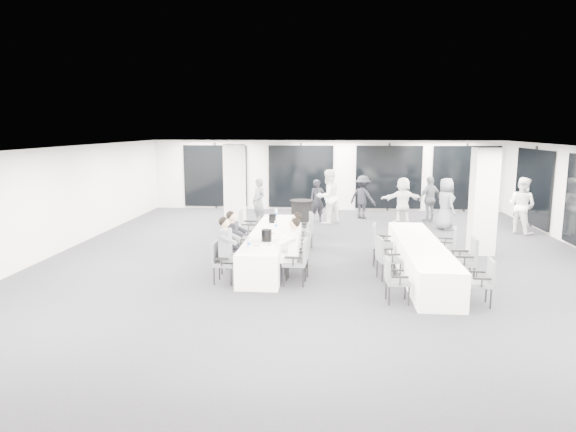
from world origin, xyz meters
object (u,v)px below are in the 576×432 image
Objects in this scene: chair_main_right_second at (301,250)px; chair_side_right_near at (483,279)px; chair_main_left_second at (229,251)px; chair_main_left_mid at (234,244)px; chair_main_left_far at (247,226)px; standing_guest_e at (446,200)px; chair_main_left_near at (221,259)px; banquet_table_side at (420,259)px; chair_side_left_mid at (385,255)px; standing_guest_f at (403,197)px; cocktail_table at (302,217)px; ice_bucket_far at (272,219)px; standing_guest_g at (259,199)px; chair_side_right_far at (449,244)px; chair_main_right_fourth at (304,237)px; chair_main_left_fourth at (242,235)px; ice_bucket_near at (267,235)px; standing_guest_d at (430,196)px; chair_main_right_near at (299,258)px; chair_side_left_near at (394,277)px; standing_guest_b at (328,193)px; standing_guest_h at (522,202)px; standing_guest_a at (317,198)px; standing_guest_c at (363,194)px; chair_side_right_mid at (466,258)px; chair_main_right_far at (306,227)px; chair_side_left_far at (380,241)px; banquet_table_main at (270,246)px.

chair_side_right_near is (3.53, -1.73, -0.07)m from chair_main_right_second.
chair_main_left_second is 0.71m from chair_main_left_mid.
chair_main_left_far is 6.78m from standing_guest_e.
chair_main_left_near reaches higher than chair_main_left_second.
chair_main_left_far is at bearing 150.56° from banquet_table_side.
chair_main_left_mid is 3.66m from chair_side_left_mid.
cocktail_table is at bearing 17.22° from standing_guest_f.
chair_side_left_mid is at bearing 64.83° from standing_guest_f.
ice_bucket_far is (-0.91, 2.36, 0.28)m from chair_main_right_second.
standing_guest_g is at bearing -172.32° from chair_main_left_second.
chair_side_right_far reaches higher than chair_side_right_near.
chair_main_left_fourth is at bearing 97.88° from chair_main_right_fourth.
cocktail_table is 1.03× the size of chair_main_right_second.
ice_bucket_near reaches higher than chair_side_left_mid.
standing_guest_g reaches higher than chair_main_left_near.
chair_main_right_second is at bearing 26.76° from standing_guest_d.
banquet_table_side is at bearing -67.56° from chair_main_right_near.
chair_main_left_mid is at bearing -3.14° from chair_main_left_far.
chair_main_left_far is at bearing 69.64° from chair_main_right_fourth.
standing_guest_f is at bearing 168.27° from chair_side_left_near.
standing_guest_d reaches higher than chair_side_left_near.
standing_guest_b is (0.81, 1.76, 0.53)m from cocktail_table.
standing_guest_h is at bearing -20.38° from chair_side_right_near.
standing_guest_a is (-2.51, 6.55, 0.47)m from banquet_table_side.
standing_guest_f is (1.34, -0.74, 0.02)m from standing_guest_c.
chair_side_right_mid is 0.51× the size of standing_guest_h.
chair_main_right_far is 3.70m from standing_guest_b.
chair_main_right_far is (1.66, 2.74, 0.05)m from chair_main_left_second.
chair_main_left_far is at bearing -173.31° from chair_main_left_second.
chair_main_left_fourth is 1.97m from ice_bucket_near.
standing_guest_f is at bearing -19.41° from chair_main_right_near.
chair_main_right_near reaches higher than chair_side_right_far.
chair_main_left_mid is at bearing 129.16° from chair_main_right_far.
standing_guest_g is at bearing 178.49° from chair_main_left_far.
chair_main_left_far is 0.48× the size of standing_guest_b.
chair_main_left_mid is 0.48× the size of standing_guest_f.
chair_main_right_far is at bearing 51.19° from chair_side_right_mid.
standing_guest_a is (0.19, 3.97, 0.30)m from chair_main_right_far.
standing_guest_d is (2.28, 8.75, 0.42)m from chair_side_left_near.
chair_side_right_mid is (1.68, -1.53, 0.02)m from chair_side_left_far.
standing_guest_g is at bearing 101.24° from banquet_table_main.
standing_guest_b is at bearing 65.26° from cocktail_table.
chair_side_left_mid is at bearing 143.78° from chair_side_right_far.
chair_main_right_fourth is at bearing -22.87° from standing_guest_g.
standing_guest_c is 0.99× the size of standing_guest_g.
standing_guest_h is (4.78, 4.13, 0.44)m from chair_side_left_far.
chair_main_right_second is 1.15× the size of chair_side_right_near.
standing_guest_a is 0.92× the size of standing_guest_d.
banquet_table_main is at bearing -99.75° from cocktail_table.
chair_side_right_near is at bearing 115.40° from standing_guest_h.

